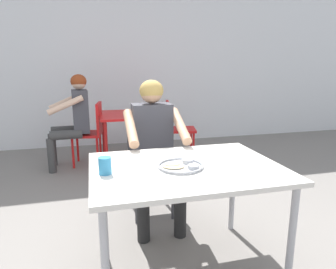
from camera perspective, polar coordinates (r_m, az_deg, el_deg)
name	(u,v)px	position (r m, az deg, el deg)	size (l,w,h in m)	color
back_wall	(117,45)	(5.33, -9.79, 16.49)	(12.00, 0.12, 3.40)	white
table_foreground	(185,176)	(1.93, 3.36, -7.92)	(1.19, 0.88, 0.74)	silver
thali_tray	(181,165)	(1.87, 2.51, -5.95)	(0.29, 0.29, 0.03)	#B7BABF
drinking_cup	(105,165)	(1.78, -11.98, -5.75)	(0.07, 0.07, 0.10)	#338CBF
chair_foreground	(150,159)	(2.81, -3.51, -4.74)	(0.42, 0.42, 0.86)	#3F3F44
diner_foreground	(154,140)	(2.54, -2.71, -1.05)	(0.49, 0.56, 1.25)	black
table_background_red	(133,119)	(4.22, -6.74, 2.94)	(0.92, 0.84, 0.71)	red
chair_red_left	(92,129)	(4.25, -14.36, 0.96)	(0.46, 0.44, 0.87)	red
chair_red_right	(175,126)	(4.43, 1.43, 1.73)	(0.50, 0.46, 0.86)	red
patron_background	(74,113)	(4.16, -17.59, 3.90)	(0.57, 0.51, 1.25)	#3C3C3C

